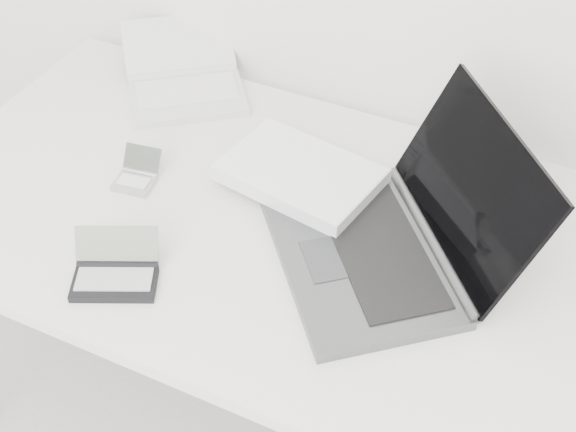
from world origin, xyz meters
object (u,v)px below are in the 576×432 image
at_px(netbook_open_white, 185,82).
at_px(palmtop_charcoal, 115,274).
at_px(desk, 311,248).
at_px(laptop_large, 359,214).

height_order(netbook_open_white, palmtop_charcoal, netbook_open_white).
bearing_deg(desk, netbook_open_white, 146.51).
height_order(desk, laptop_large, laptop_large).
bearing_deg(palmtop_charcoal, laptop_large, 16.41).
distance_m(laptop_large, netbook_open_white, 0.60).
bearing_deg(laptop_large, desk, -104.60).
height_order(desk, palmtop_charcoal, palmtop_charcoal).
relative_size(laptop_large, palmtop_charcoal, 3.67).
bearing_deg(netbook_open_white, laptop_large, -63.86).
bearing_deg(laptop_large, palmtop_charcoal, -88.78).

